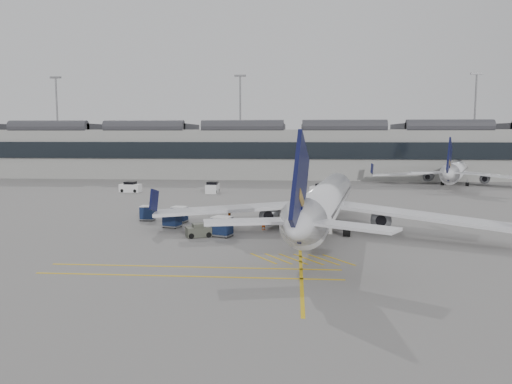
# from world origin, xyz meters

# --- Properties ---
(ground) EXTENTS (220.00, 220.00, 0.00)m
(ground) POSITION_xyz_m (0.00, 0.00, 0.00)
(ground) COLOR gray
(ground) RESTS_ON ground
(terminal) EXTENTS (200.00, 20.45, 12.40)m
(terminal) POSITION_xyz_m (0.00, 71.93, 6.14)
(terminal) COLOR #9E9E99
(terminal) RESTS_ON ground
(light_masts) EXTENTS (113.00, 0.60, 25.45)m
(light_masts) POSITION_xyz_m (-1.67, 86.00, 14.49)
(light_masts) COLOR slate
(light_masts) RESTS_ON ground
(apron_markings) EXTENTS (0.25, 60.00, 0.01)m
(apron_markings) POSITION_xyz_m (10.00, 10.00, 0.01)
(apron_markings) COLOR gold
(apron_markings) RESTS_ON ground
(airliner_main) EXTENTS (34.86, 38.39, 10.27)m
(airliner_main) POSITION_xyz_m (12.48, 4.44, 3.02)
(airliner_main) COLOR white
(airliner_main) RESTS_ON ground
(airliner_far) EXTENTS (30.58, 33.82, 9.51)m
(airliner_far) POSITION_xyz_m (41.25, 54.98, 2.79)
(airliner_far) COLOR white
(airliner_far) RESTS_ON ground
(belt_loader) EXTENTS (5.24, 2.16, 2.10)m
(belt_loader) POSITION_xyz_m (10.94, 4.04, 0.61)
(belt_loader) COLOR silver
(belt_loader) RESTS_ON ground
(baggage_cart_a) EXTENTS (2.30, 2.11, 1.97)m
(baggage_cart_a) POSITION_xyz_m (2.47, 1.32, 1.06)
(baggage_cart_a) COLOR gray
(baggage_cart_a) RESTS_ON ground
(baggage_cart_b) EXTENTS (2.15, 1.95, 1.87)m
(baggage_cart_b) POSITION_xyz_m (-3.56, 5.67, 1.00)
(baggage_cart_b) COLOR gray
(baggage_cart_b) RESTS_ON ground
(baggage_cart_c) EXTENTS (1.97, 1.75, 1.80)m
(baggage_cart_c) POSITION_xyz_m (-3.50, 8.85, 0.96)
(baggage_cart_c) COLOR gray
(baggage_cart_c) RESTS_ON ground
(baggage_cart_d) EXTENTS (1.66, 1.37, 1.72)m
(baggage_cart_d) POSITION_xyz_m (-7.49, 9.75, 0.92)
(baggage_cart_d) COLOR gray
(baggage_cart_d) RESTS_ON ground
(ramp_agent_a) EXTENTS (0.66, 0.72, 1.65)m
(ramp_agent_a) POSITION_xyz_m (6.30, 5.07, 0.82)
(ramp_agent_a) COLOR #FF5D0D
(ramp_agent_a) RESTS_ON ground
(ramp_agent_b) EXTENTS (1.01, 0.94, 1.66)m
(ramp_agent_b) POSITION_xyz_m (2.56, 5.74, 0.83)
(ramp_agent_b) COLOR orange
(ramp_agent_b) RESTS_ON ground
(pushback_tug) EXTENTS (2.73, 2.24, 1.32)m
(pushback_tug) POSITION_xyz_m (0.20, 1.01, 0.59)
(pushback_tug) COLOR #4A4C41
(pushback_tug) RESTS_ON ground
(safety_cone_nose) EXTENTS (0.39, 0.39, 0.54)m
(safety_cone_nose) POSITION_xyz_m (8.69, 18.64, 0.27)
(safety_cone_nose) COLOR #F24C0A
(safety_cone_nose) RESTS_ON ground
(safety_cone_engine) EXTENTS (0.37, 0.37, 0.51)m
(safety_cone_engine) POSITION_xyz_m (14.56, 7.46, 0.26)
(safety_cone_engine) COLOR #F24C0A
(safety_cone_engine) RESTS_ON ground
(service_van_left) EXTENTS (3.70, 2.12, 1.82)m
(service_van_left) POSITION_xyz_m (-18.93, 37.81, 0.81)
(service_van_left) COLOR white
(service_van_left) RESTS_ON ground
(service_van_mid) EXTENTS (1.92, 3.77, 1.93)m
(service_van_mid) POSITION_xyz_m (-4.54, 37.74, 0.86)
(service_van_mid) COLOR white
(service_van_mid) RESTS_ON ground
(service_van_right) EXTENTS (4.25, 2.96, 1.98)m
(service_van_right) POSITION_xyz_m (13.99, 35.25, 0.89)
(service_van_right) COLOR white
(service_van_right) RESTS_ON ground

